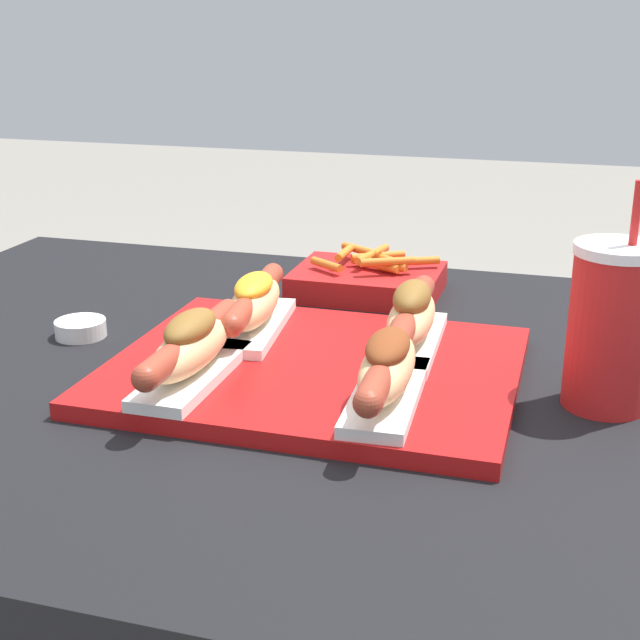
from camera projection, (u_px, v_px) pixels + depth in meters
patio_table at (308, 634)px, 1.08m from camera, size 1.24×0.88×0.70m
serving_tray at (315, 370)px, 0.94m from camera, size 0.42×0.34×0.02m
hot_dog_0 at (191, 348)px, 0.88m from camera, size 0.06×0.22×0.07m
hot_dog_1 at (387, 369)px, 0.83m from camera, size 0.07×0.22×0.07m
hot_dog_2 at (254, 304)px, 1.02m from camera, size 0.08×0.22×0.07m
hot_dog_3 at (411, 318)px, 0.97m from camera, size 0.07×0.22×0.07m
sauce_bowl at (81, 327)px, 1.06m from camera, size 0.06×0.06×0.02m
drink_cup at (612, 326)px, 0.85m from camera, size 0.09×0.09×0.22m
fries_basket at (368, 280)px, 1.22m from camera, size 0.20×0.15×0.06m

